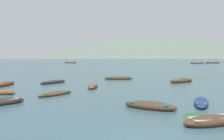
{
  "coord_description": "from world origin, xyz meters",
  "views": [
    {
      "loc": [
        -1.31,
        -6.67,
        3.27
      ],
      "look_at": [
        -1.92,
        40.07,
        0.46
      ],
      "focal_mm": 31.51,
      "sensor_mm": 36.0,
      "label": 1
    }
  ],
  "objects_px": {
    "rowboat_11": "(201,102)",
    "ferry_2": "(213,63)",
    "rowboat_1": "(150,106)",
    "rowboat_7": "(210,121)",
    "rowboat_3": "(181,81)",
    "rowboat_5": "(55,94)",
    "rowboat_8": "(5,84)",
    "rowboat_9": "(1,102)",
    "rowboat_0": "(53,82)",
    "rowboat_10": "(93,86)",
    "ferry_1": "(70,62)",
    "ferry_0": "(197,63)",
    "rowboat_4": "(118,78)"
  },
  "relations": [
    {
      "from": "rowboat_4",
      "to": "ferry_1",
      "type": "xyz_separation_m",
      "value": [
        -29.67,
        98.79,
        0.26
      ]
    },
    {
      "from": "rowboat_9",
      "to": "ferry_1",
      "type": "relative_size",
      "value": 0.43
    },
    {
      "from": "ferry_0",
      "to": "ferry_1",
      "type": "xyz_separation_m",
      "value": [
        -77.44,
        13.47,
        -0.0
      ]
    },
    {
      "from": "rowboat_5",
      "to": "rowboat_7",
      "type": "relative_size",
      "value": 0.95
    },
    {
      "from": "rowboat_7",
      "to": "rowboat_3",
      "type": "bearing_deg",
      "value": 75.67
    },
    {
      "from": "ferry_0",
      "to": "rowboat_10",
      "type": "bearing_deg",
      "value": -118.4
    },
    {
      "from": "rowboat_7",
      "to": "rowboat_10",
      "type": "height_order",
      "value": "rowboat_7"
    },
    {
      "from": "ferry_2",
      "to": "rowboat_10",
      "type": "bearing_deg",
      "value": -121.93
    },
    {
      "from": "rowboat_7",
      "to": "rowboat_11",
      "type": "relative_size",
      "value": 0.87
    },
    {
      "from": "rowboat_0",
      "to": "rowboat_5",
      "type": "bearing_deg",
      "value": -71.45
    },
    {
      "from": "rowboat_1",
      "to": "rowboat_9",
      "type": "relative_size",
      "value": 1.16
    },
    {
      "from": "rowboat_11",
      "to": "ferry_0",
      "type": "height_order",
      "value": "ferry_0"
    },
    {
      "from": "rowboat_0",
      "to": "rowboat_1",
      "type": "relative_size",
      "value": 1.04
    },
    {
      "from": "rowboat_1",
      "to": "rowboat_11",
      "type": "relative_size",
      "value": 0.96
    },
    {
      "from": "rowboat_7",
      "to": "rowboat_10",
      "type": "distance_m",
      "value": 14.03
    },
    {
      "from": "rowboat_1",
      "to": "rowboat_7",
      "type": "bearing_deg",
      "value": -51.05
    },
    {
      "from": "rowboat_5",
      "to": "rowboat_7",
      "type": "height_order",
      "value": "rowboat_7"
    },
    {
      "from": "rowboat_0",
      "to": "rowboat_3",
      "type": "xyz_separation_m",
      "value": [
        17.15,
        1.3,
        0.06
      ]
    },
    {
      "from": "rowboat_4",
      "to": "ferry_2",
      "type": "height_order",
      "value": "ferry_2"
    },
    {
      "from": "rowboat_10",
      "to": "ferry_2",
      "type": "height_order",
      "value": "ferry_2"
    },
    {
      "from": "rowboat_11",
      "to": "ferry_2",
      "type": "xyz_separation_m",
      "value": [
        55.82,
        111.11,
        0.3
      ]
    },
    {
      "from": "rowboat_3",
      "to": "rowboat_7",
      "type": "xyz_separation_m",
      "value": [
        -4.38,
        -17.14,
        -0.04
      ]
    },
    {
      "from": "rowboat_0",
      "to": "rowboat_5",
      "type": "distance_m",
      "value": 8.68
    },
    {
      "from": "rowboat_1",
      "to": "rowboat_7",
      "type": "height_order",
      "value": "rowboat_1"
    },
    {
      "from": "rowboat_8",
      "to": "ferry_1",
      "type": "xyz_separation_m",
      "value": [
        -16.02,
        105.88,
        0.26
      ]
    },
    {
      "from": "rowboat_1",
      "to": "rowboat_7",
      "type": "xyz_separation_m",
      "value": [
        2.45,
        -3.03,
        -0.01
      ]
    },
    {
      "from": "rowboat_8",
      "to": "rowboat_9",
      "type": "xyz_separation_m",
      "value": [
        5.04,
        -9.56,
        -0.01
      ]
    },
    {
      "from": "rowboat_10",
      "to": "ferry_1",
      "type": "relative_size",
      "value": 0.43
    },
    {
      "from": "rowboat_5",
      "to": "rowboat_9",
      "type": "relative_size",
      "value": 1.0
    },
    {
      "from": "rowboat_1",
      "to": "rowboat_11",
      "type": "height_order",
      "value": "rowboat_1"
    },
    {
      "from": "rowboat_4",
      "to": "rowboat_11",
      "type": "height_order",
      "value": "rowboat_4"
    },
    {
      "from": "rowboat_8",
      "to": "ferry_1",
      "type": "distance_m",
      "value": 107.08
    },
    {
      "from": "rowboat_5",
      "to": "ferry_0",
      "type": "relative_size",
      "value": 0.43
    },
    {
      "from": "rowboat_0",
      "to": "rowboat_3",
      "type": "bearing_deg",
      "value": 4.35
    },
    {
      "from": "rowboat_1",
      "to": "rowboat_8",
      "type": "bearing_deg",
      "value": 145.65
    },
    {
      "from": "ferry_0",
      "to": "rowboat_0",
      "type": "bearing_deg",
      "value": -122.03
    },
    {
      "from": "rowboat_11",
      "to": "rowboat_8",
      "type": "bearing_deg",
      "value": 154.4
    },
    {
      "from": "rowboat_3",
      "to": "rowboat_5",
      "type": "distance_m",
      "value": 17.26
    },
    {
      "from": "rowboat_8",
      "to": "rowboat_9",
      "type": "height_order",
      "value": "rowboat_8"
    },
    {
      "from": "rowboat_1",
      "to": "rowboat_8",
      "type": "distance_m",
      "value": 18.62
    },
    {
      "from": "ferry_1",
      "to": "rowboat_7",
      "type": "bearing_deg",
      "value": -74.18
    },
    {
      "from": "rowboat_1",
      "to": "rowboat_3",
      "type": "relative_size",
      "value": 0.83
    },
    {
      "from": "rowboat_7",
      "to": "rowboat_9",
      "type": "distance_m",
      "value": 13.39
    },
    {
      "from": "rowboat_5",
      "to": "rowboat_8",
      "type": "xyz_separation_m",
      "value": [
        -7.81,
        5.93,
        0.05
      ]
    },
    {
      "from": "rowboat_11",
      "to": "rowboat_1",
      "type": "bearing_deg",
      "value": -161.75
    },
    {
      "from": "rowboat_7",
      "to": "rowboat_10",
      "type": "xyz_separation_m",
      "value": [
        -7.16,
        12.06,
        -0.0
      ]
    },
    {
      "from": "ferry_0",
      "to": "ferry_1",
      "type": "distance_m",
      "value": 78.6
    },
    {
      "from": "rowboat_10",
      "to": "ferry_0",
      "type": "xyz_separation_m",
      "value": [
        50.75,
        93.88,
        0.27
      ]
    },
    {
      "from": "ferry_2",
      "to": "ferry_1",
      "type": "bearing_deg",
      "value": 177.49
    },
    {
      "from": "rowboat_3",
      "to": "rowboat_9",
      "type": "bearing_deg",
      "value": -142.5
    }
  ]
}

